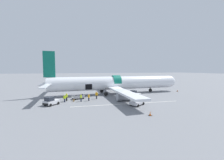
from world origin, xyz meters
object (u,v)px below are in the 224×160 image
object	(u,v)px
ground_crew_helper	(89,97)
suitcase_on_tarmac_upright	(74,100)
ground_crew_driver	(65,98)
baggage_tug_rear	(51,101)
airplane	(114,83)
baggage_cart_loading	(79,97)
baggage_tug_lead	(135,94)
baggage_tug_mid	(137,102)
ground_crew_loader_a	(97,95)
ground_crew_supervisor	(81,98)
ground_crew_loader_b	(67,97)

from	to	relation	value
ground_crew_helper	suitcase_on_tarmac_upright	world-z (taller)	ground_crew_helper
ground_crew_driver	suitcase_on_tarmac_upright	bearing A→B (deg)	1.24
baggage_tug_rear	suitcase_on_tarmac_upright	size ratio (longest dim) A/B	5.10
airplane	baggage_cart_loading	bearing A→B (deg)	-156.22
baggage_tug_lead	ground_crew_driver	bearing A→B (deg)	-172.28
baggage_tug_mid	baggage_cart_loading	xyz separation A→B (m)	(-10.63, 8.86, -0.13)
baggage_cart_loading	ground_crew_loader_a	bearing A→B (deg)	-15.11
baggage_tug_rear	ground_crew_loader_a	xyz separation A→B (m)	(9.45, 3.10, 0.22)
baggage_tug_lead	baggage_tug_rear	xyz separation A→B (m)	(-19.72, -4.14, 0.12)
baggage_tug_mid	ground_crew_driver	world-z (taller)	ground_crew_driver
airplane	ground_crew_driver	xyz separation A→B (m)	(-13.11, -6.85, -2.15)
ground_crew_driver	baggage_tug_lead	bearing A→B (deg)	7.72
baggage_tug_rear	ground_crew_supervisor	xyz separation A→B (m)	(5.78, 1.38, 0.14)
airplane	baggage_cart_loading	world-z (taller)	airplane
baggage_tug_lead	ground_crew_helper	distance (m)	12.54
airplane	baggage_tug_mid	size ratio (longest dim) A/B	11.52
airplane	baggage_cart_loading	distance (m)	11.32
baggage_tug_mid	ground_crew_supervisor	distance (m)	11.92
ground_crew_driver	ground_crew_loader_a	bearing A→B (deg)	10.53
baggage_tug_mid	ground_crew_loader_b	xyz separation A→B (m)	(-13.26, 7.48, 0.30)
baggage_tug_lead	ground_crew_loader_a	distance (m)	10.33
airplane	suitcase_on_tarmac_upright	xyz separation A→B (m)	(-11.27, -6.81, -2.74)
baggage_tug_rear	baggage_cart_loading	world-z (taller)	baggage_tug_rear
ground_crew_loader_a	ground_crew_helper	world-z (taller)	ground_crew_loader_a
baggage_tug_rear	ground_crew_driver	bearing A→B (deg)	36.67
airplane	ground_crew_helper	distance (m)	10.95
ground_crew_loader_a	ground_crew_driver	distance (m)	7.16
ground_crew_supervisor	ground_crew_helper	distance (m)	1.69
baggage_tug_rear	ground_crew_loader_a	bearing A→B (deg)	18.18
ground_crew_driver	suitcase_on_tarmac_upright	world-z (taller)	ground_crew_driver
airplane	ground_crew_loader_a	size ratio (longest dim) A/B	22.81
baggage_tug_rear	baggage_cart_loading	xyz separation A→B (m)	(5.42, 4.19, -0.21)
airplane	ground_crew_loader_b	world-z (taller)	airplane
baggage_tug_rear	baggage_cart_loading	bearing A→B (deg)	37.74
airplane	ground_crew_loader_b	xyz separation A→B (m)	(-12.73, -5.83, -2.06)
airplane	ground_crew_loader_b	size ratio (longest dim) A/B	22.69
ground_crew_driver	ground_crew_supervisor	xyz separation A→B (m)	(3.37, -0.42, 0.01)
ground_crew_supervisor	baggage_tug_lead	bearing A→B (deg)	11.22
ground_crew_loader_b	ground_crew_supervisor	world-z (taller)	ground_crew_loader_b
ground_crew_loader_b	ground_crew_supervisor	xyz separation A→B (m)	(2.99, -1.44, -0.08)
baggage_tug_mid	suitcase_on_tarmac_upright	distance (m)	13.48
baggage_tug_mid	baggage_cart_loading	size ratio (longest dim) A/B	0.93
baggage_tug_rear	suitcase_on_tarmac_upright	distance (m)	4.65
ground_crew_loader_b	suitcase_on_tarmac_upright	size ratio (longest dim) A/B	2.88
airplane	suitcase_on_tarmac_upright	bearing A→B (deg)	-148.87
baggage_tug_lead	suitcase_on_tarmac_upright	xyz separation A→B (m)	(-15.48, -2.31, -0.33)
baggage_tug_rear	ground_crew_loader_a	distance (m)	9.95
baggage_tug_lead	suitcase_on_tarmac_upright	bearing A→B (deg)	-171.53
baggage_tug_rear	airplane	bearing A→B (deg)	29.12
baggage_tug_mid	baggage_cart_loading	world-z (taller)	baggage_tug_mid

